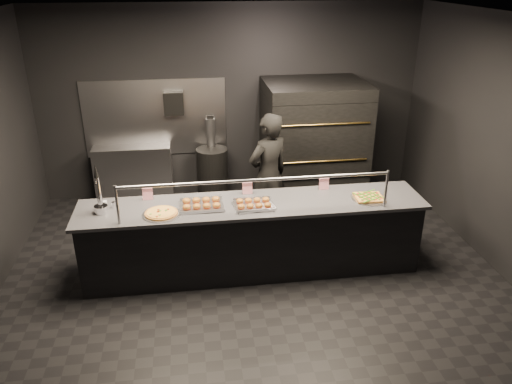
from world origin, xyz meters
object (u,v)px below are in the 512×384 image
slider_tray_b (254,204)px  square_pizza (369,198)px  pizza_oven (313,143)px  trash_bin (213,174)px  prep_shelf (134,173)px  towel_dispenser (174,103)px  fire_extinguisher (211,132)px  worker (268,175)px  round_pizza (161,213)px  slider_tray_a (202,204)px  beer_tap (100,199)px  service_counter (253,237)px

slider_tray_b → square_pizza: size_ratio=1.20×
pizza_oven → trash_bin: pizza_oven is taller
pizza_oven → square_pizza: bearing=-84.5°
prep_shelf → towel_dispenser: bearing=5.7°
fire_extinguisher → worker: size_ratio=0.29×
prep_shelf → round_pizza: round_pizza is taller
pizza_oven → slider_tray_a: bearing=-133.3°
prep_shelf → slider_tray_a: (1.00, -2.33, 0.50)m
slider_tray_b → trash_bin: 2.39m
towel_dispenser → worker: 2.02m
fire_extinguisher → trash_bin: 0.67m
square_pizza → slider_tray_a: bearing=177.8°
prep_shelf → fire_extinguisher: size_ratio=2.38×
prep_shelf → slider_tray_b: bearing=-56.4°
towel_dispenser → slider_tray_a: 2.49m
prep_shelf → beer_tap: size_ratio=2.05×
slider_tray_a → service_counter: bearing=0.9°
beer_tap → round_pizza: size_ratio=1.37×
towel_dispenser → slider_tray_b: bearing=-70.0°
prep_shelf → worker: (1.95, -1.36, 0.42)m
prep_shelf → worker: size_ratio=0.69×
square_pizza → worker: size_ratio=0.24×
round_pizza → square_pizza: bearing=1.5°
towel_dispenser → trash_bin: size_ratio=0.42×
service_counter → prep_shelf: bearing=124.6°
fire_extinguisher → towel_dispenser: bearing=-179.0°
worker → trash_bin: bearing=-89.2°
fire_extinguisher → slider_tray_b: fire_extinguisher is taller
slider_tray_a → worker: (0.95, 0.97, -0.09)m
worker → service_counter: bearing=41.9°
service_counter → trash_bin: size_ratio=4.92×
prep_shelf → fire_extinguisher: bearing=3.7°
round_pizza → trash_bin: size_ratio=0.51×
fire_extinguisher → service_counter: bearing=-81.7°
trash_bin → worker: worker is taller
fire_extinguisher → pizza_oven: bearing=-17.9°
round_pizza → prep_shelf: bearing=102.4°
beer_tap → service_counter: bearing=0.3°
trash_bin → worker: size_ratio=0.48×
round_pizza → slider_tray_b: bearing=3.5°
fire_extinguisher → beer_tap: beer_tap is taller
pizza_oven → prep_shelf: bearing=171.5°
pizza_oven → prep_shelf: size_ratio=1.59×
pizza_oven → towel_dispenser: 2.23m
round_pizza → service_counter: bearing=8.0°
service_counter → worker: worker is taller
round_pizza → trash_bin: bearing=73.5°
fire_extinguisher → square_pizza: bearing=-55.0°
service_counter → beer_tap: (-1.73, -0.01, 0.62)m
towel_dispenser → fire_extinguisher: 0.74m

